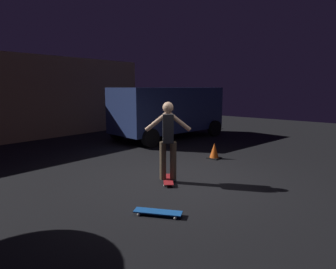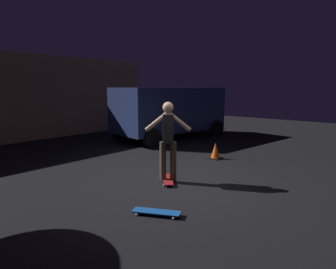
{
  "view_description": "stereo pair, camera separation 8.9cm",
  "coord_description": "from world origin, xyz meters",
  "px_view_note": "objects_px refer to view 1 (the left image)",
  "views": [
    {
      "loc": [
        -4.9,
        -3.83,
        2.04
      ],
      "look_at": [
        -0.17,
        0.08,
        1.05
      ],
      "focal_mm": 31.34,
      "sensor_mm": 36.0,
      "label": 1
    },
    {
      "loc": [
        -4.84,
        -3.89,
        2.04
      ],
      "look_at": [
        -0.17,
        0.08,
        1.05
      ],
      "focal_mm": 31.34,
      "sensor_mm": 36.0,
      "label": 2
    }
  ],
  "objects_px": {
    "skateboard_ridden": "(168,180)",
    "skateboard_spare": "(158,212)",
    "skater": "(168,135)",
    "traffic_cone": "(214,151)",
    "parked_van": "(168,109)"
  },
  "relations": [
    {
      "from": "skateboard_ridden",
      "to": "skateboard_spare",
      "type": "distance_m",
      "value": 1.69
    },
    {
      "from": "skateboard_ridden",
      "to": "skater",
      "type": "distance_m",
      "value": 0.98
    },
    {
      "from": "skateboard_ridden",
      "to": "skater",
      "type": "relative_size",
      "value": 0.43
    },
    {
      "from": "skateboard_ridden",
      "to": "traffic_cone",
      "type": "height_order",
      "value": "traffic_cone"
    },
    {
      "from": "skateboard_spare",
      "to": "parked_van",
      "type": "bearing_deg",
      "value": 38.2
    },
    {
      "from": "parked_van",
      "to": "skateboard_spare",
      "type": "height_order",
      "value": "parked_van"
    },
    {
      "from": "skater",
      "to": "traffic_cone",
      "type": "bearing_deg",
      "value": 7.58
    },
    {
      "from": "skateboard_ridden",
      "to": "skateboard_spare",
      "type": "relative_size",
      "value": 0.91
    },
    {
      "from": "skateboard_spare",
      "to": "traffic_cone",
      "type": "xyz_separation_m",
      "value": [
        3.9,
        1.28,
        0.16
      ]
    },
    {
      "from": "skater",
      "to": "skateboard_ridden",
      "type": "bearing_deg",
      "value": 153.43
    },
    {
      "from": "skater",
      "to": "traffic_cone",
      "type": "xyz_separation_m",
      "value": [
        2.5,
        0.33,
        -0.83
      ]
    },
    {
      "from": "parked_van",
      "to": "traffic_cone",
      "type": "distance_m",
      "value": 3.86
    },
    {
      "from": "skateboard_spare",
      "to": "skater",
      "type": "xyz_separation_m",
      "value": [
        1.4,
        0.95,
        0.98
      ]
    },
    {
      "from": "parked_van",
      "to": "skateboard_ridden",
      "type": "relative_size",
      "value": 6.74
    },
    {
      "from": "skater",
      "to": "traffic_cone",
      "type": "height_order",
      "value": "skater"
    }
  ]
}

